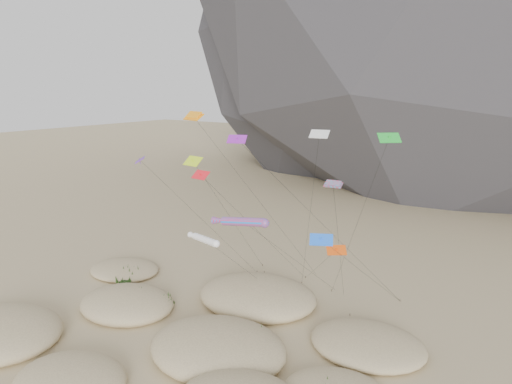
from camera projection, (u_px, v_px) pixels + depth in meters
ground at (172, 360)px, 49.95m from camera, size 500.00×500.00×0.00m
dunes at (181, 333)px, 54.02m from camera, size 49.87×36.74×3.62m
dune_grass at (202, 334)px, 53.48m from camera, size 39.81×27.05×1.49m
kite_stakes at (306, 283)px, 68.95m from camera, size 21.58×7.97×0.30m
rainbow_tube_kite at (241, 222)px, 58.03m from camera, size 10.21×13.57×12.27m
white_tube_kite at (204, 240)px, 53.71m from camera, size 5.97×15.38×11.33m
orange_parafoil at (195, 118)px, 59.89m from camera, size 10.45×16.70×23.90m
multi_parafoil at (333, 186)px, 52.91m from camera, size 3.68×10.27×17.14m
delta_kites at (261, 178)px, 53.54m from camera, size 32.22×22.14×22.40m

